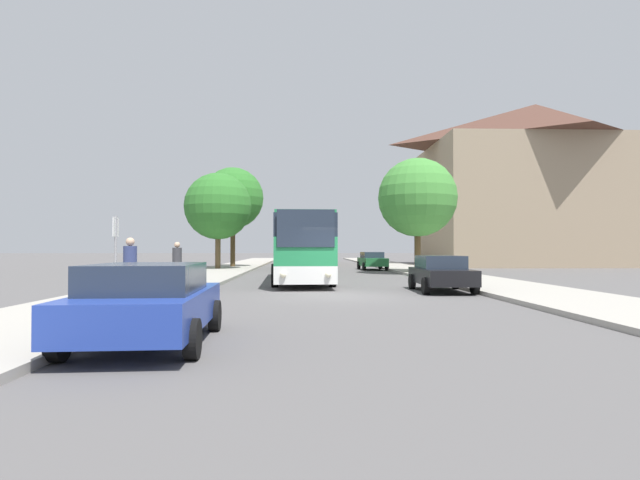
{
  "coord_description": "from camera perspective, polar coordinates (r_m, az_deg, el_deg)",
  "views": [
    {
      "loc": [
        -1.35,
        -17.33,
        1.67
      ],
      "look_at": [
        -0.35,
        10.9,
        2.13
      ],
      "focal_mm": 28.0,
      "sensor_mm": 36.0,
      "label": 1
    }
  ],
  "objects": [
    {
      "name": "ground_plane",
      "position": [
        17.47,
        2.43,
        -6.43
      ],
      "size": [
        300.0,
        300.0,
        0.0
      ],
      "primitive_type": "plane",
      "color": "#565454",
      "rests_on": "ground"
    },
    {
      "name": "sidewalk_left",
      "position": [
        18.3,
        -20.11,
        -5.89
      ],
      "size": [
        4.0,
        120.0,
        0.15
      ],
      "primitive_type": "cube",
      "color": "#A39E93",
      "rests_on": "ground_plane"
    },
    {
      "name": "sidewalk_right",
      "position": [
        19.31,
        23.73,
        -5.6
      ],
      "size": [
        4.0,
        120.0,
        0.15
      ],
      "primitive_type": "cube",
      "color": "#A39E93",
      "rests_on": "ground_plane"
    },
    {
      "name": "building_right_background",
      "position": [
        52.85,
        23.48,
        5.83
      ],
      "size": [
        20.39,
        13.6,
        15.65
      ],
      "color": "gray",
      "rests_on": "ground_plane"
    },
    {
      "name": "bus_front",
      "position": [
        24.89,
        -2.13,
        -0.86
      ],
      "size": [
        3.0,
        11.79,
        3.18
      ],
      "rotation": [
        0.0,
        0.0,
        0.03
      ],
      "color": "silver",
      "rests_on": "ground_plane"
    },
    {
      "name": "bus_middle",
      "position": [
        39.15,
        -1.89,
        -0.6
      ],
      "size": [
        3.01,
        12.16,
        3.56
      ],
      "rotation": [
        0.0,
        0.0,
        0.01
      ],
      "color": "#238942",
      "rests_on": "ground_plane"
    },
    {
      "name": "bus_rear",
      "position": [
        53.58,
        -1.92,
        -0.7
      ],
      "size": [
        3.07,
        11.36,
        3.56
      ],
      "rotation": [
        0.0,
        0.0,
        0.04
      ],
      "color": "#2D2D2D",
      "rests_on": "ground_plane"
    },
    {
      "name": "parked_car_left_curb",
      "position": [
        9.21,
        -19.02,
        -6.69
      ],
      "size": [
        2.29,
        4.29,
        1.4
      ],
      "rotation": [
        0.0,
        0.0,
        0.05
      ],
      "color": "#233D9E",
      "rests_on": "ground_plane"
    },
    {
      "name": "parked_car_right_near",
      "position": [
        19.82,
        13.66,
        -3.65
      ],
      "size": [
        2.04,
        3.95,
        1.38
      ],
      "rotation": [
        0.0,
        0.0,
        3.12
      ],
      "color": "black",
      "rests_on": "ground_plane"
    },
    {
      "name": "parked_car_right_far",
      "position": [
        38.67,
        5.99,
        -2.33
      ],
      "size": [
        2.07,
        4.01,
        1.37
      ],
      "rotation": [
        0.0,
        0.0,
        3.19
      ],
      "color": "#236B38",
      "rests_on": "ground_plane"
    },
    {
      "name": "bus_stop_sign",
      "position": [
        16.71,
        -22.33,
        -0.7
      ],
      "size": [
        0.08,
        0.45,
        2.53
      ],
      "color": "gray",
      "rests_on": "sidewalk_left"
    },
    {
      "name": "pedestrian_waiting_near",
      "position": [
        14.7,
        -20.89,
        -3.22
      ],
      "size": [
        0.36,
        0.36,
        1.82
      ],
      "rotation": [
        0.0,
        0.0,
        5.04
      ],
      "color": "#23232D",
      "rests_on": "sidewalk_left"
    },
    {
      "name": "pedestrian_waiting_far",
      "position": [
        20.39,
        -16.02,
        -2.66
      ],
      "size": [
        0.36,
        0.36,
        1.77
      ],
      "rotation": [
        0.0,
        0.0,
        1.11
      ],
      "color": "#23232D",
      "rests_on": "sidewalk_left"
    },
    {
      "name": "tree_left_near",
      "position": [
        38.14,
        -11.58,
        3.79
      ],
      "size": [
        4.98,
        4.98,
        7.15
      ],
      "color": "brown",
      "rests_on": "sidewalk_left"
    },
    {
      "name": "tree_left_far",
      "position": [
        42.47,
        -9.92,
        4.73
      ],
      "size": [
        5.1,
        5.1,
        8.27
      ],
      "color": "#513D23",
      "rests_on": "sidewalk_left"
    },
    {
      "name": "tree_right_near",
      "position": [
        32.97,
        11.06,
        4.77
      ],
      "size": [
        5.09,
        5.09,
        7.35
      ],
      "color": "#513D23",
      "rests_on": "sidewalk_right"
    }
  ]
}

